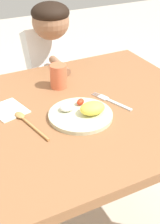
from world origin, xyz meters
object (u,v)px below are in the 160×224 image
Objects in this scene: plate at (83,113)px; person at (48,79)px; fork at (111,101)px; drinking_cup at (58,76)px; spoon at (26,121)px.

person reaches higher than plate.
fork is 0.27m from drinking_cup.
plate is at bearing -93.48° from drinking_cup.
spoon is (-0.21, 0.06, -0.01)m from plate.
spoon reaches higher than fork.
drinking_cup is (-0.15, 0.23, 0.05)m from fork.
drinking_cup is at bearing 12.88° from fork.
person is at bearing 81.19° from plate.
fork is at bearing -104.59° from spoon.
person is (-0.06, 0.58, -0.13)m from fork.
fork is 0.60m from person.
plate is at bearing -118.49° from spoon.
plate is 0.24× the size of person.
spoon is at bearing -137.50° from drinking_cup.
plate is 2.32× the size of drinking_cup.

